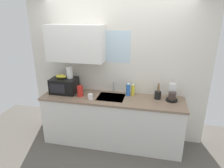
# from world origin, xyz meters

# --- Properties ---
(kitchen_wall_assembly) EXTENTS (3.24, 0.42, 2.50)m
(kitchen_wall_assembly) POSITION_xyz_m (-0.13, 0.31, 1.36)
(kitchen_wall_assembly) COLOR silver
(kitchen_wall_assembly) RESTS_ON ground
(counter_unit) EXTENTS (2.47, 0.63, 0.90)m
(counter_unit) POSITION_xyz_m (-0.00, 0.00, 0.46)
(counter_unit) COLOR white
(counter_unit) RESTS_ON ground
(sink_faucet) EXTENTS (0.03, 0.03, 0.19)m
(sink_faucet) POSITION_xyz_m (-0.02, 0.24, 1.00)
(sink_faucet) COLOR #B2B5BA
(sink_faucet) RESTS_ON counter_unit
(microwave) EXTENTS (0.46, 0.35, 0.27)m
(microwave) POSITION_xyz_m (-0.90, 0.05, 1.04)
(microwave) COLOR black
(microwave) RESTS_ON counter_unit
(banana_bunch) EXTENTS (0.20, 0.11, 0.07)m
(banana_bunch) POSITION_xyz_m (-0.95, 0.05, 1.20)
(banana_bunch) COLOR gold
(banana_bunch) RESTS_ON microwave
(paper_towel_roll) EXTENTS (0.11, 0.11, 0.22)m
(paper_towel_roll) POSITION_xyz_m (-0.80, 0.10, 1.28)
(paper_towel_roll) COLOR white
(paper_towel_roll) RESTS_ON microwave
(coffee_maker) EXTENTS (0.19, 0.21, 0.28)m
(coffee_maker) POSITION_xyz_m (1.00, 0.11, 1.00)
(coffee_maker) COLOR black
(coffee_maker) RESTS_ON counter_unit
(dish_soap_bottle_blue) EXTENTS (0.07, 0.07, 0.25)m
(dish_soap_bottle_blue) POSITION_xyz_m (0.26, 0.15, 1.02)
(dish_soap_bottle_blue) COLOR blue
(dish_soap_bottle_blue) RESTS_ON counter_unit
(dish_soap_bottle_yellow) EXTENTS (0.06, 0.06, 0.23)m
(dish_soap_bottle_yellow) POSITION_xyz_m (0.34, 0.19, 1.01)
(dish_soap_bottle_yellow) COLOR yellow
(dish_soap_bottle_yellow) RESTS_ON counter_unit
(cereal_canister) EXTENTS (0.10, 0.10, 0.19)m
(cereal_canister) POSITION_xyz_m (-0.56, -0.05, 0.99)
(cereal_canister) COLOR red
(cereal_canister) RESTS_ON counter_unit
(mug_white) EXTENTS (0.08, 0.08, 0.09)m
(mug_white) POSITION_xyz_m (-0.34, -0.14, 0.95)
(mug_white) COLOR white
(mug_white) RESTS_ON counter_unit
(utensil_crock) EXTENTS (0.11, 0.11, 0.29)m
(utensil_crock) POSITION_xyz_m (0.77, 0.12, 0.97)
(utensil_crock) COLOR black
(utensil_crock) RESTS_ON counter_unit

